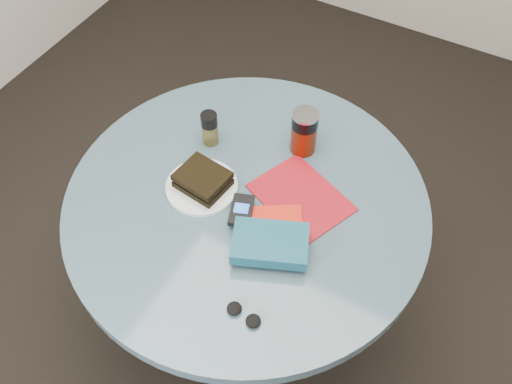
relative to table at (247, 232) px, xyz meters
The scene contains 11 objects.
ground 0.59m from the table, ahead, with size 4.00×4.00×0.00m, color black.
table is the anchor object (origin of this frame).
plate 0.21m from the table, 167.83° to the right, with size 0.20×0.20×0.01m, color silver.
sandwich 0.24m from the table, 169.42° to the right, with size 0.15×0.13×0.05m.
soda_can 0.34m from the table, 77.64° to the left, with size 0.09×0.09×0.14m.
pepper_grinder 0.32m from the table, 145.59° to the left, with size 0.06×0.06×0.11m.
magazine 0.22m from the table, 30.31° to the left, with size 0.25×0.19×0.00m, color maroon.
red_book 0.21m from the table, 22.12° to the right, with size 0.16×0.10×0.01m, color red.
novel 0.27m from the table, 40.86° to the right, with size 0.19×0.12×0.04m, color navy.
mp3_player 0.20m from the table, 73.13° to the right, with size 0.09×0.11×0.02m.
headphones 0.39m from the table, 61.54° to the right, with size 0.10×0.05×0.02m.
Camera 1 is at (0.48, -0.81, 1.99)m, focal length 40.00 mm.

